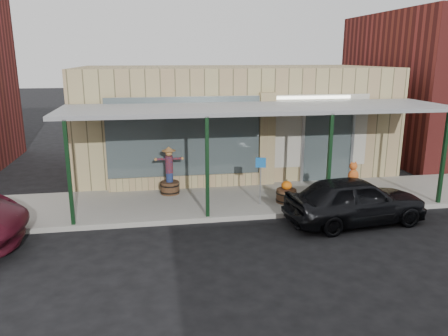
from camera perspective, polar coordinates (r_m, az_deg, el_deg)
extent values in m
plane|color=black|center=(11.11, 8.76, -10.27)|extent=(120.00, 120.00, 0.00)
cube|color=gray|center=(14.30, 4.27, -4.11)|extent=(40.00, 3.20, 0.15)
cube|color=tan|center=(18.23, 0.93, 6.50)|extent=(12.00, 6.00, 4.20)
cube|color=#455254|center=(14.89, -5.21, 3.88)|extent=(5.20, 0.06, 2.80)
cube|color=#455254|center=(16.32, 13.32, 3.05)|extent=(1.80, 0.06, 2.80)
cube|color=tan|center=(15.46, 5.58, 3.51)|extent=(0.55, 0.30, 3.40)
cube|color=tan|center=(15.30, -5.09, -1.81)|extent=(5.20, 0.30, 0.50)
cube|color=#A9A496|center=(15.31, 3.01, 4.59)|extent=(9.00, 0.02, 2.60)
cube|color=white|center=(15.12, 3.09, 9.05)|extent=(7.50, 0.03, 0.10)
cube|color=slate|center=(13.65, 4.51, 7.82)|extent=(12.00, 3.00, 0.12)
cube|color=black|center=(12.29, -19.58, -0.84)|extent=(0.10, 0.10, 2.95)
cube|color=black|center=(12.19, -2.21, -0.12)|extent=(0.10, 0.10, 2.95)
cube|color=black|center=(13.13, 13.57, 0.54)|extent=(0.10, 0.10, 2.95)
cube|color=black|center=(14.96, 26.73, 1.06)|extent=(0.10, 0.10, 2.95)
cylinder|color=#4C341E|center=(14.66, -7.08, -2.56)|extent=(0.66, 0.66, 0.41)
cylinder|color=navy|center=(14.56, -7.12, -1.20)|extent=(0.24, 0.24, 0.31)
cylinder|color=maroon|center=(14.45, -7.18, 0.47)|extent=(0.26, 0.26, 0.57)
sphere|color=#B77F46|center=(14.36, -7.23, 1.99)|extent=(0.23, 0.23, 0.23)
cone|color=#B77F46|center=(14.33, -7.24, 2.51)|extent=(0.37, 0.37, 0.14)
cylinder|color=#4C341E|center=(13.85, 8.13, -3.61)|extent=(0.64, 0.64, 0.42)
ellipsoid|color=#E0570E|center=(13.74, 8.19, -2.25)|extent=(0.33, 0.33, 0.27)
cylinder|color=#4C471E|center=(13.70, 8.21, -1.62)|extent=(0.04, 0.04, 0.06)
cylinder|color=gray|center=(13.42, 4.76, -2.38)|extent=(0.04, 0.04, 1.18)
cube|color=#175FAF|center=(13.22, 4.83, 0.71)|extent=(0.30, 0.10, 0.31)
imported|color=black|center=(12.83, 16.77, -4.04)|extent=(4.15, 2.05, 1.36)
ellipsoid|color=#C15622|center=(13.59, 16.53, -1.02)|extent=(0.32, 0.27, 0.42)
sphere|color=#C15622|center=(13.55, 16.54, 0.21)|extent=(0.24, 0.24, 0.24)
cylinder|color=#197326|center=(13.55, 16.58, -0.34)|extent=(0.16, 0.16, 0.02)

